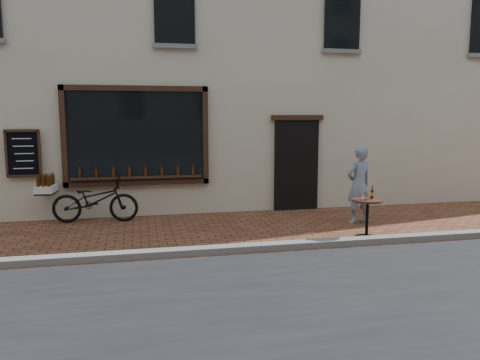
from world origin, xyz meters
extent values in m
plane|color=brown|center=(0.00, 0.00, 0.00)|extent=(90.00, 90.00, 0.00)
cube|color=slate|center=(0.00, 0.20, 0.06)|extent=(90.00, 0.25, 0.12)
cube|color=beige|center=(0.00, 6.50, 5.00)|extent=(28.00, 6.00, 10.00)
cube|color=black|center=(-1.90, 3.45, 1.85)|extent=(3.00, 0.06, 2.00)
cube|color=black|center=(-1.90, 3.43, 2.91)|extent=(3.24, 0.10, 0.12)
cube|color=black|center=(-1.90, 3.43, 0.79)|extent=(3.24, 0.10, 0.12)
cube|color=black|center=(-3.46, 3.43, 1.85)|extent=(0.12, 0.10, 2.24)
cube|color=black|center=(-0.34, 3.43, 1.85)|extent=(0.12, 0.10, 2.24)
cube|color=black|center=(-1.90, 3.38, 0.92)|extent=(2.90, 0.16, 0.05)
cube|color=black|center=(1.90, 3.46, 1.10)|extent=(1.10, 0.10, 2.20)
cube|color=black|center=(1.90, 3.43, 2.26)|extent=(1.30, 0.10, 0.12)
cube|color=black|center=(-4.30, 3.44, 1.50)|extent=(0.62, 0.04, 0.92)
cylinder|color=#3D1C07|center=(-3.15, 3.38, 1.04)|extent=(0.06, 0.06, 0.19)
cylinder|color=#3D1C07|center=(-2.79, 3.38, 1.04)|extent=(0.06, 0.06, 0.19)
cylinder|color=#3D1C07|center=(-2.44, 3.38, 1.04)|extent=(0.06, 0.06, 0.19)
cylinder|color=#3D1C07|center=(-2.08, 3.38, 1.04)|extent=(0.06, 0.06, 0.19)
cylinder|color=#3D1C07|center=(-1.72, 3.38, 1.04)|extent=(0.06, 0.06, 0.19)
cylinder|color=#3D1C07|center=(-1.36, 3.38, 1.04)|extent=(0.06, 0.06, 0.19)
cylinder|color=#3D1C07|center=(-1.01, 3.38, 1.04)|extent=(0.06, 0.06, 0.19)
cylinder|color=#3D1C07|center=(-0.65, 3.38, 1.04)|extent=(0.06, 0.06, 0.19)
cube|color=black|center=(-1.00, 3.46, 4.60)|extent=(0.90, 0.06, 1.40)
cube|color=black|center=(3.00, 3.46, 4.60)|extent=(0.90, 0.06, 1.40)
imported|color=black|center=(-2.82, 3.08, 0.48)|extent=(1.89, 0.82, 0.96)
cube|color=black|center=(-3.83, 3.18, 0.66)|extent=(0.41, 0.55, 0.03)
cube|color=white|center=(-3.83, 3.18, 0.75)|extent=(0.41, 0.57, 0.15)
cylinder|color=#3D1C07|center=(-3.74, 2.98, 0.93)|extent=(0.06, 0.06, 0.20)
cylinder|color=#3D1C07|center=(-3.85, 2.99, 0.93)|extent=(0.06, 0.06, 0.20)
cylinder|color=#3D1C07|center=(-3.96, 3.00, 0.93)|extent=(0.06, 0.06, 0.20)
cylinder|color=#3D1C07|center=(-3.73, 3.10, 0.93)|extent=(0.06, 0.06, 0.20)
cylinder|color=#3D1C07|center=(-3.84, 3.12, 0.93)|extent=(0.06, 0.06, 0.20)
cylinder|color=#3D1C07|center=(-3.94, 3.13, 0.93)|extent=(0.06, 0.06, 0.20)
cylinder|color=#3D1C07|center=(-3.72, 3.23, 0.93)|extent=(0.06, 0.06, 0.20)
cylinder|color=#3D1C07|center=(-3.82, 3.24, 0.93)|extent=(0.06, 0.06, 0.20)
cylinder|color=#3D1C07|center=(-3.93, 3.25, 0.93)|extent=(0.06, 0.06, 0.20)
cylinder|color=#3D1C07|center=(-3.70, 3.36, 0.93)|extent=(0.06, 0.06, 0.20)
cylinder|color=black|center=(2.32, 0.58, 0.01)|extent=(0.43, 0.43, 0.03)
cylinder|color=black|center=(2.32, 0.58, 0.37)|extent=(0.06, 0.06, 0.68)
cylinder|color=black|center=(2.32, 0.58, 0.73)|extent=(0.58, 0.58, 0.04)
cylinder|color=gold|center=(2.44, 0.63, 0.84)|extent=(0.06, 0.06, 0.06)
cylinder|color=white|center=(2.23, 0.51, 0.81)|extent=(0.08, 0.08, 0.13)
imported|color=gray|center=(2.73, 1.77, 0.84)|extent=(0.70, 0.55, 1.69)
camera|label=1|loc=(-1.87, -7.37, 2.32)|focal=35.00mm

